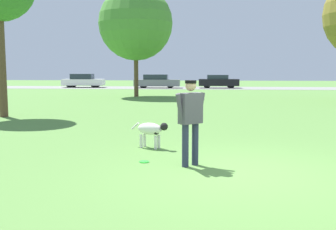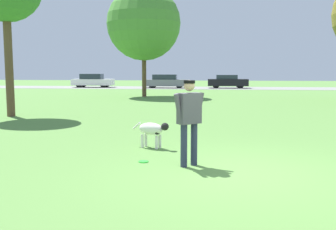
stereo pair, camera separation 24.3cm
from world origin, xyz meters
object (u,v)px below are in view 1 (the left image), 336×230
object	(u,v)px
dog	(151,130)
frisbee	(144,162)
parked_car_grey	(157,81)
parked_car_black	(218,81)
person	(190,115)
tree_far_left	(136,23)
parked_car_white	(83,81)

from	to	relation	value
dog	frisbee	size ratio (longest dim) A/B	4.62
parked_car_grey	parked_car_black	world-z (taller)	parked_car_grey
parked_car_grey	parked_car_black	size ratio (longest dim) A/B	1.14
parked_car_black	frisbee	bearing A→B (deg)	-96.59
dog	frisbee	world-z (taller)	dog
person	parked_car_grey	size ratio (longest dim) A/B	0.36
person	tree_far_left	world-z (taller)	tree_far_left
frisbee	parked_car_grey	world-z (taller)	parked_car_grey
parked_car_white	parked_car_grey	world-z (taller)	parked_car_white
dog	frisbee	bearing A→B (deg)	-65.43
person	parked_car_white	size ratio (longest dim) A/B	0.39
parked_car_black	tree_far_left	bearing A→B (deg)	-116.97
dog	tree_far_left	xyz separation A→B (m)	(-3.36, 17.81, 4.56)
parked_car_grey	person	bearing A→B (deg)	-82.65
dog	parked_car_black	distance (m)	31.03
dog	parked_car_white	xyz separation A→B (m)	(-11.22, 31.07, 0.26)
dog	parked_car_white	bearing A→B (deg)	132.95
parked_car_grey	parked_car_white	bearing A→B (deg)	175.76
dog	parked_car_grey	world-z (taller)	parked_car_grey
person	dog	distance (m)	2.01
dog	tree_far_left	bearing A→B (deg)	123.80
parked_car_black	person	bearing A→B (deg)	-94.91
person	parked_car_black	bearing A→B (deg)	44.76
frisbee	parked_car_grey	xyz separation A→B (m)	(-3.43, 31.99, 0.66)
tree_far_left	parked_car_grey	size ratio (longest dim) A/B	1.63
parked_car_grey	frisbee	bearing A→B (deg)	-84.26
dog	tree_far_left	world-z (taller)	tree_far_left
parked_car_white	parked_car_grey	bearing A→B (deg)	-6.61
person	parked_car_black	world-z (taller)	person
dog	tree_far_left	size ratio (longest dim) A/B	0.13
frisbee	parked_car_white	world-z (taller)	parked_car_white
parked_car_black	parked_car_grey	bearing A→B (deg)	-178.37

